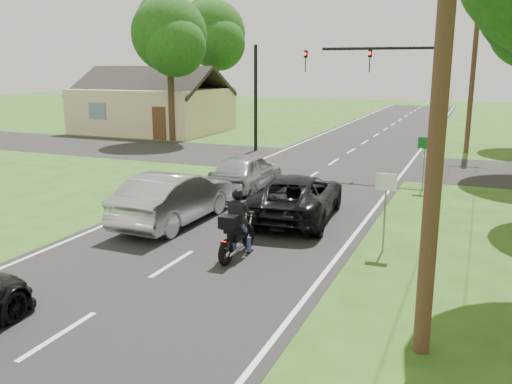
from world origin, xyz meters
TOP-DOWN VIEW (x-y plane):
  - ground at (0.00, 0.00)m, footprint 140.00×140.00m
  - road at (0.00, 10.00)m, footprint 8.00×100.00m
  - cross_road at (0.00, 16.00)m, footprint 60.00×7.00m
  - motorcycle_rider at (1.25, 1.13)m, footprint 0.59×2.10m
  - dark_suv at (1.54, 5.20)m, footprint 2.88×5.40m
  - silver_sedan at (-1.82, 3.24)m, footprint 1.82×4.96m
  - silver_suv at (-1.62, 8.39)m, footprint 1.78×4.38m
  - traffic_signal at (3.34, 14.00)m, footprint 6.38×0.44m
  - signal_pole_far at (-5.20, 18.00)m, footprint 0.20×0.20m
  - utility_pole_near at (6.20, -2.00)m, footprint 1.60×0.28m
  - utility_pole_far at (6.20, 22.00)m, footprint 1.60×0.28m
  - sign_white at (4.70, 2.98)m, footprint 0.55×0.07m
  - sign_green at (4.90, 10.98)m, footprint 0.55×0.07m
  - tree_left_near at (-11.73, 19.78)m, footprint 5.12×4.96m
  - tree_left_far at (-13.70, 29.76)m, footprint 5.76×5.58m
  - house at (-16.00, 24.00)m, footprint 10.20×8.00m

SIDE VIEW (x-z plane):
  - ground at x=0.00m, z-range 0.00..0.00m
  - cross_road at x=0.00m, z-range 0.00..0.01m
  - road at x=0.00m, z-range 0.00..0.01m
  - motorcycle_rider at x=1.25m, z-range -0.19..1.62m
  - dark_suv at x=1.54m, z-range 0.01..1.45m
  - silver_suv at x=-1.62m, z-range 0.01..1.50m
  - silver_sedan at x=-1.82m, z-range 0.01..1.64m
  - sign_white at x=4.70m, z-range 0.54..2.66m
  - sign_green at x=4.90m, z-range 0.54..2.66m
  - house at x=-16.00m, z-range -0.65..4.19m
  - signal_pole_far at x=-5.20m, z-range 0.00..6.00m
  - traffic_signal at x=3.34m, z-range 1.14..7.14m
  - utility_pole_near at x=6.20m, z-range 0.08..10.08m
  - utility_pole_far at x=6.20m, z-range 0.08..10.08m
  - tree_left_near at x=-11.73m, z-range 1.92..11.14m
  - tree_left_far at x=-13.70m, z-range 2.06..12.20m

